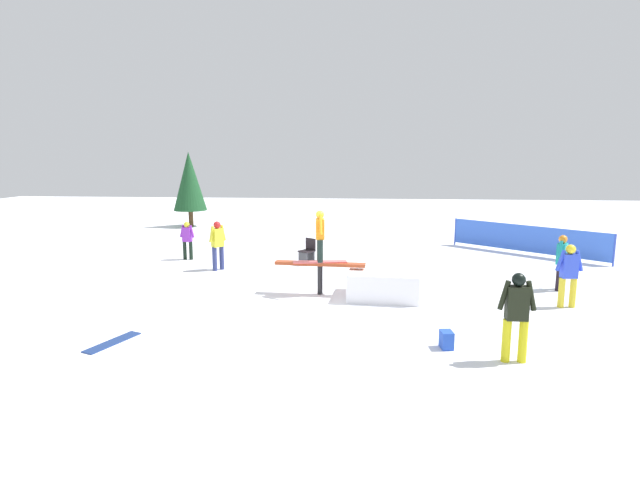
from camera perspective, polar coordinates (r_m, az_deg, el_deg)
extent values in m
plane|color=white|center=(13.41, 0.00, -6.20)|extent=(60.00, 60.00, 0.00)
cylinder|color=black|center=(13.30, 0.00, -4.57)|extent=(0.14, 0.14, 0.79)
cube|color=#A53F1E|center=(13.20, 0.00, -2.74)|extent=(2.42, 0.47, 0.08)
cube|color=white|center=(13.15, 7.28, -4.98)|extent=(1.91, 1.64, 0.72)
cube|color=#E25D5F|center=(13.19, 0.00, -2.51)|extent=(1.44, 0.49, 0.03)
cylinder|color=#1B2925|center=(13.26, -0.04, -1.06)|extent=(0.14, 0.14, 0.60)
cylinder|color=#1B2925|center=(13.00, 0.04, -1.28)|extent=(0.14, 0.14, 0.60)
cube|color=orange|center=(13.04, 0.00, 1.27)|extent=(0.26, 0.37, 0.53)
cylinder|color=orange|center=(13.23, -0.06, 1.92)|extent=(0.13, 0.30, 0.49)
cylinder|color=orange|center=(12.80, 0.06, 1.67)|extent=(0.13, 0.30, 0.49)
sphere|color=yellow|center=(12.99, 0.00, 2.92)|extent=(0.22, 0.22, 0.22)
cylinder|color=yellow|center=(13.66, 26.93, -5.37)|extent=(0.15, 0.15, 0.74)
cylinder|color=yellow|center=(13.53, 25.87, -5.43)|extent=(0.15, 0.15, 0.74)
cube|color=blue|center=(13.45, 26.61, -2.67)|extent=(0.38, 0.26, 0.59)
cylinder|color=blue|center=(13.53, 27.50, -2.10)|extent=(0.24, 0.11, 0.53)
cylinder|color=blue|center=(13.32, 25.79, -2.13)|extent=(0.24, 0.11, 0.53)
sphere|color=yellow|center=(13.38, 26.74, -0.95)|extent=(0.23, 0.23, 0.23)
cylinder|color=gold|center=(9.76, 22.17, -10.64)|extent=(0.15, 0.15, 0.79)
cylinder|color=gold|center=(9.68, 20.52, -10.71)|extent=(0.15, 0.15, 0.79)
cube|color=black|center=(9.51, 21.61, -6.71)|extent=(0.37, 0.23, 0.61)
cylinder|color=black|center=(9.54, 23.00, -5.89)|extent=(0.21, 0.09, 0.54)
cylinder|color=black|center=(9.41, 20.30, -5.93)|extent=(0.21, 0.09, 0.54)
sphere|color=black|center=(9.41, 21.77, -4.22)|extent=(0.24, 0.24, 0.24)
cylinder|color=black|center=(15.36, 25.85, -3.73)|extent=(0.15, 0.15, 0.73)
cylinder|color=black|center=(15.10, 25.62, -3.93)|extent=(0.15, 0.15, 0.73)
cube|color=teal|center=(15.10, 25.92, -1.42)|extent=(0.37, 0.41, 0.58)
cylinder|color=teal|center=(15.29, 26.13, -0.81)|extent=(0.19, 0.23, 0.51)
cylinder|color=teal|center=(14.87, 25.77, -1.06)|extent=(0.19, 0.23, 0.51)
sphere|color=orange|center=(15.04, 26.03, 0.08)|extent=(0.22, 0.22, 0.22)
cylinder|color=navy|center=(16.51, -11.17, -2.00)|extent=(0.15, 0.15, 0.77)
cylinder|color=navy|center=(16.35, -11.95, -2.14)|extent=(0.15, 0.15, 0.77)
cube|color=yellow|center=(16.31, -11.64, 0.27)|extent=(0.39, 0.42, 0.59)
cylinder|color=yellow|center=(16.42, -11.03, 0.83)|extent=(0.19, 0.21, 0.52)
cylinder|color=yellow|center=(16.16, -12.29, 0.65)|extent=(0.19, 0.21, 0.52)
sphere|color=red|center=(16.25, -11.68, 1.70)|extent=(0.23, 0.23, 0.23)
cylinder|color=black|center=(18.40, -15.19, -1.15)|extent=(0.13, 0.13, 0.65)
cylinder|color=black|center=(18.29, -14.54, -1.19)|extent=(0.13, 0.13, 0.65)
cube|color=purple|center=(18.25, -14.95, 0.62)|extent=(0.34, 0.24, 0.51)
cylinder|color=purple|center=(18.33, -15.49, 0.99)|extent=(0.20, 0.11, 0.45)
cylinder|color=purple|center=(18.14, -14.43, 0.95)|extent=(0.20, 0.11, 0.45)
sphere|color=yellow|center=(18.20, -14.99, 1.72)|extent=(0.20, 0.20, 0.20)
cube|color=navy|center=(10.87, -22.63, -10.74)|extent=(0.69, 1.26, 0.02)
cube|color=#3F3F44|center=(16.83, -1.97, -2.17)|extent=(0.33, 0.26, 0.44)
cube|color=#3F3F44|center=(17.08, -1.13, -1.98)|extent=(0.33, 0.26, 0.44)
cube|color=black|center=(16.91, -1.55, -1.28)|extent=(0.62, 0.62, 0.04)
cube|color=black|center=(17.01, -1.08, -0.46)|extent=(0.37, 0.29, 0.40)
cube|color=blue|center=(10.05, 14.26, -10.99)|extent=(0.25, 0.32, 0.34)
cylinder|color=blue|center=(19.24, 30.60, -1.02)|extent=(0.06, 0.06, 1.10)
cylinder|color=blue|center=(21.39, 15.20, 0.93)|extent=(0.06, 0.06, 1.10)
cube|color=blue|center=(20.12, 22.50, 0.16)|extent=(4.54, 3.78, 0.99)
cylinder|color=#4C331E|center=(26.90, -14.53, 2.42)|extent=(0.24, 0.24, 0.85)
cone|color=#194723|center=(26.73, -14.70, 6.52)|extent=(1.70, 1.70, 3.01)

